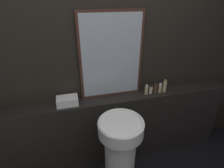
{
  "coord_description": "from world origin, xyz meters",
  "views": [
    {
      "loc": [
        -0.37,
        -0.1,
        1.9
      ],
      "look_at": [
        0.01,
        1.37,
        1.12
      ],
      "focal_mm": 28.0,
      "sensor_mm": 36.0,
      "label": 1
    }
  ],
  "objects_px": {
    "pedestal_sink": "(120,153)",
    "mirror": "(111,57)",
    "shampoo_bottle": "(146,90)",
    "hand_soap_bottle": "(165,86)",
    "towel_stack": "(67,101)",
    "body_wash_bottle": "(160,88)",
    "conditioner_bottle": "(151,90)",
    "lotion_bottle": "(155,88)"
  },
  "relations": [
    {
      "from": "pedestal_sink",
      "to": "towel_stack",
      "type": "relative_size",
      "value": 4.26
    },
    {
      "from": "pedestal_sink",
      "to": "hand_soap_bottle",
      "type": "bearing_deg",
      "value": 32.87
    },
    {
      "from": "towel_stack",
      "to": "hand_soap_bottle",
      "type": "bearing_deg",
      "value": 0.0
    },
    {
      "from": "shampoo_bottle",
      "to": "hand_soap_bottle",
      "type": "relative_size",
      "value": 0.76
    },
    {
      "from": "hand_soap_bottle",
      "to": "pedestal_sink",
      "type": "bearing_deg",
      "value": -147.13
    },
    {
      "from": "towel_stack",
      "to": "lotion_bottle",
      "type": "bearing_deg",
      "value": 0.0
    },
    {
      "from": "shampoo_bottle",
      "to": "hand_soap_bottle",
      "type": "height_order",
      "value": "hand_soap_bottle"
    },
    {
      "from": "mirror",
      "to": "hand_soap_bottle",
      "type": "xyz_separation_m",
      "value": [
        0.61,
        -0.08,
        -0.38
      ]
    },
    {
      "from": "body_wash_bottle",
      "to": "hand_soap_bottle",
      "type": "relative_size",
      "value": 0.75
    },
    {
      "from": "conditioner_bottle",
      "to": "lotion_bottle",
      "type": "bearing_deg",
      "value": -0.0
    },
    {
      "from": "towel_stack",
      "to": "body_wash_bottle",
      "type": "bearing_deg",
      "value": -0.0
    },
    {
      "from": "towel_stack",
      "to": "body_wash_bottle",
      "type": "xyz_separation_m",
      "value": [
        1.04,
        -0.0,
        0.01
      ]
    },
    {
      "from": "mirror",
      "to": "hand_soap_bottle",
      "type": "relative_size",
      "value": 5.98
    },
    {
      "from": "towel_stack",
      "to": "conditioner_bottle",
      "type": "height_order",
      "value": "conditioner_bottle"
    },
    {
      "from": "mirror",
      "to": "towel_stack",
      "type": "height_order",
      "value": "mirror"
    },
    {
      "from": "towel_stack",
      "to": "conditioner_bottle",
      "type": "xyz_separation_m",
      "value": [
        0.93,
        0.0,
        0.0
      ]
    },
    {
      "from": "conditioner_bottle",
      "to": "hand_soap_bottle",
      "type": "height_order",
      "value": "hand_soap_bottle"
    },
    {
      "from": "pedestal_sink",
      "to": "conditioner_bottle",
      "type": "distance_m",
      "value": 0.77
    },
    {
      "from": "hand_soap_bottle",
      "to": "mirror",
      "type": "bearing_deg",
      "value": 172.54
    },
    {
      "from": "mirror",
      "to": "body_wash_bottle",
      "type": "distance_m",
      "value": 0.69
    },
    {
      "from": "body_wash_bottle",
      "to": "mirror",
      "type": "bearing_deg",
      "value": 171.79
    },
    {
      "from": "shampoo_bottle",
      "to": "body_wash_bottle",
      "type": "height_order",
      "value": "same"
    },
    {
      "from": "towel_stack",
      "to": "hand_soap_bottle",
      "type": "height_order",
      "value": "hand_soap_bottle"
    },
    {
      "from": "mirror",
      "to": "lotion_bottle",
      "type": "height_order",
      "value": "mirror"
    },
    {
      "from": "towel_stack",
      "to": "mirror",
      "type": "bearing_deg",
      "value": 9.41
    },
    {
      "from": "mirror",
      "to": "shampoo_bottle",
      "type": "height_order",
      "value": "mirror"
    },
    {
      "from": "pedestal_sink",
      "to": "mirror",
      "type": "xyz_separation_m",
      "value": [
        0.04,
        0.5,
        0.82
      ]
    },
    {
      "from": "pedestal_sink",
      "to": "towel_stack",
      "type": "bearing_deg",
      "value": 136.56
    },
    {
      "from": "towel_stack",
      "to": "body_wash_bottle",
      "type": "height_order",
      "value": "body_wash_bottle"
    },
    {
      "from": "mirror",
      "to": "lotion_bottle",
      "type": "distance_m",
      "value": 0.63
    },
    {
      "from": "towel_stack",
      "to": "body_wash_bottle",
      "type": "relative_size",
      "value": 1.9
    },
    {
      "from": "mirror",
      "to": "towel_stack",
      "type": "xyz_separation_m",
      "value": [
        -0.48,
        -0.08,
        -0.4
      ]
    },
    {
      "from": "pedestal_sink",
      "to": "shampoo_bottle",
      "type": "bearing_deg",
      "value": 44.64
    },
    {
      "from": "towel_stack",
      "to": "hand_soap_bottle",
      "type": "distance_m",
      "value": 1.1
    },
    {
      "from": "mirror",
      "to": "conditioner_bottle",
      "type": "bearing_deg",
      "value": -10.3
    },
    {
      "from": "mirror",
      "to": "conditioner_bottle",
      "type": "xyz_separation_m",
      "value": [
        0.44,
        -0.08,
        -0.4
      ]
    },
    {
      "from": "pedestal_sink",
      "to": "hand_soap_bottle",
      "type": "relative_size",
      "value": 6.11
    },
    {
      "from": "conditioner_bottle",
      "to": "lotion_bottle",
      "type": "relative_size",
      "value": 0.71
    },
    {
      "from": "pedestal_sink",
      "to": "conditioner_bottle",
      "type": "xyz_separation_m",
      "value": [
        0.48,
        0.42,
        0.42
      ]
    },
    {
      "from": "conditioner_bottle",
      "to": "body_wash_bottle",
      "type": "xyz_separation_m",
      "value": [
        0.11,
        -0.0,
        0.0
      ]
    },
    {
      "from": "conditioner_bottle",
      "to": "lotion_bottle",
      "type": "xyz_separation_m",
      "value": [
        0.06,
        -0.0,
        0.02
      ]
    },
    {
      "from": "mirror",
      "to": "body_wash_bottle",
      "type": "xyz_separation_m",
      "value": [
        0.56,
        -0.08,
        -0.39
      ]
    }
  ]
}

